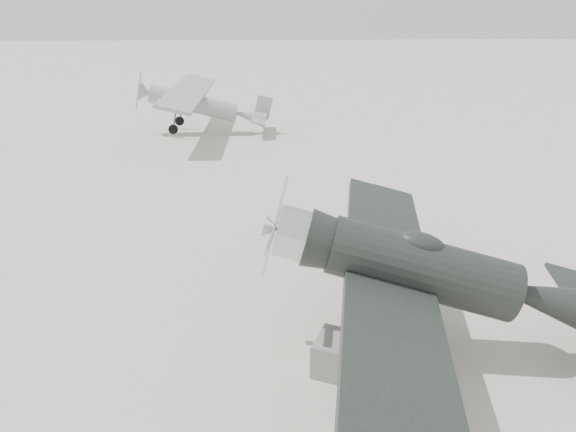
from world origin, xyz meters
name	(u,v)px	position (x,y,z in m)	size (l,w,h in m)	color
ground	(277,303)	(0.00, 0.00, 0.00)	(160.00, 160.00, 0.00)	#A9A796
lowwing_monoplane	(439,274)	(3.51, -2.13, 1.93)	(8.17, 11.38, 3.65)	black
highwing_monoplane	(199,101)	(-4.00, 18.83, 1.85)	(7.41, 10.40, 2.96)	gray
equipment_block	(353,358)	(1.57, -3.00, 0.40)	(1.59, 0.99, 0.79)	slate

